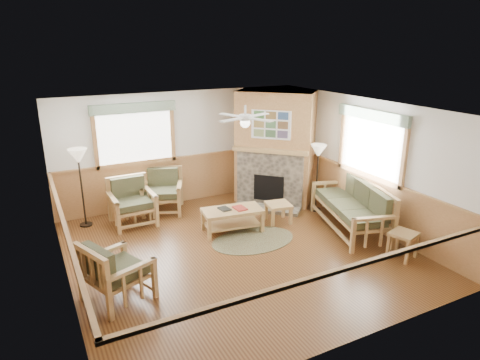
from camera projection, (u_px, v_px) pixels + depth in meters
name	position (u px, v px, depth m)	size (l,w,h in m)	color
floor	(238.00, 251.00, 8.15)	(6.00, 6.00, 0.01)	#573318
ceiling	(238.00, 109.00, 7.30)	(6.00, 6.00, 0.01)	white
wall_back	(181.00, 148.00, 10.26)	(6.00, 0.02, 2.70)	white
wall_front	(350.00, 253.00, 5.19)	(6.00, 0.02, 2.70)	white
wall_left	(60.00, 212.00, 6.42)	(0.02, 6.00, 2.70)	white
wall_right	(364.00, 163.00, 9.03)	(0.02, 6.00, 2.70)	white
wainscot	(238.00, 224.00, 7.97)	(6.00, 6.00, 1.10)	#A57443
fireplace	(275.00, 147.00, 10.35)	(2.20, 2.20, 2.70)	#A57443
window_back	(132.00, 102.00, 9.38)	(1.90, 0.16, 1.50)	white
window_right	(375.00, 108.00, 8.47)	(0.16, 1.90, 1.50)	white
ceiling_fan	(245.00, 107.00, 7.70)	(1.24, 1.24, 0.36)	white
sofa	(350.00, 206.00, 8.95)	(0.91, 2.21, 1.02)	#AA844F
armchair_back_left	(132.00, 202.00, 9.18)	(0.89, 0.89, 1.00)	#AA844F
armchair_back_right	(162.00, 191.00, 9.86)	(0.88, 0.88, 0.99)	#AA844F
armchair_left	(117.00, 270.00, 6.49)	(0.87, 0.87, 0.97)	#AA844F
coffee_table	(232.00, 220.00, 8.90)	(1.22, 0.61, 0.49)	#AA844F
end_table_chairs	(138.00, 210.00, 9.43)	(0.44, 0.42, 0.49)	#AA844F
end_table_sofa	(402.00, 245.00, 7.81)	(0.45, 0.43, 0.50)	#AA844F
footstool	(278.00, 213.00, 9.36)	(0.50, 0.50, 0.43)	#AA844F
braided_rug	(253.00, 240.00, 8.56)	(1.73, 1.73, 0.01)	brown
floor_lamp_left	(82.00, 188.00, 8.99)	(0.39, 0.39, 1.71)	black
floor_lamp_right	(317.00, 178.00, 9.85)	(0.36, 0.36, 1.59)	black
book_red	(240.00, 207.00, 8.84)	(0.22, 0.30, 0.03)	maroon
book_dark	(224.00, 208.00, 8.81)	(0.20, 0.27, 0.03)	black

